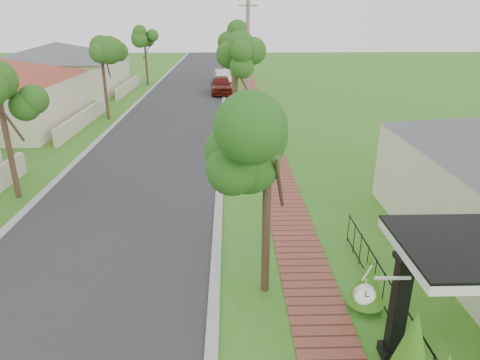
# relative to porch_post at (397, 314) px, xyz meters

# --- Properties ---
(ground) EXTENTS (160.00, 160.00, 0.00)m
(ground) POSITION_rel_porch_post_xyz_m (-4.55, 1.00, -1.12)
(ground) COLOR #32761C
(ground) RESTS_ON ground
(road) EXTENTS (7.00, 120.00, 0.02)m
(road) POSITION_rel_porch_post_xyz_m (-7.55, 21.00, -1.12)
(road) COLOR #28282B
(road) RESTS_ON ground
(kerb_right) EXTENTS (0.30, 120.00, 0.10)m
(kerb_right) POSITION_rel_porch_post_xyz_m (-3.90, 21.00, -1.12)
(kerb_right) COLOR #9E9E99
(kerb_right) RESTS_ON ground
(kerb_left) EXTENTS (0.30, 120.00, 0.10)m
(kerb_left) POSITION_rel_porch_post_xyz_m (-11.20, 21.00, -1.12)
(kerb_left) COLOR #9E9E99
(kerb_left) RESTS_ON ground
(sidewalk) EXTENTS (1.50, 120.00, 0.03)m
(sidewalk) POSITION_rel_porch_post_xyz_m (-1.30, 21.00, -1.12)
(sidewalk) COLOR brown
(sidewalk) RESTS_ON ground
(porch_post) EXTENTS (0.48, 0.48, 2.52)m
(porch_post) POSITION_rel_porch_post_xyz_m (0.00, 0.00, 0.00)
(porch_post) COLOR black
(porch_post) RESTS_ON ground
(picket_fence) EXTENTS (0.03, 8.02, 1.00)m
(picket_fence) POSITION_rel_porch_post_xyz_m (0.35, 1.00, -0.59)
(picket_fence) COLOR black
(picket_fence) RESTS_ON ground
(street_trees) EXTENTS (10.70, 37.65, 5.89)m
(street_trees) POSITION_rel_porch_post_xyz_m (-7.42, 27.84, 3.42)
(street_trees) COLOR #382619
(street_trees) RESTS_ON ground
(hedge_row) EXTENTS (0.89, 4.57, 2.10)m
(hedge_row) POSITION_rel_porch_post_xyz_m (-0.10, -0.80, -0.18)
(hedge_row) COLOR #2E6915
(hedge_row) RESTS_ON ground
(far_house_grey) EXTENTS (15.56, 15.56, 4.60)m
(far_house_grey) POSITION_rel_porch_post_xyz_m (-19.52, 35.00, 1.22)
(far_house_grey) COLOR beige
(far_house_grey) RESTS_ON ground
(parked_car_red) EXTENTS (2.21, 4.92, 1.64)m
(parked_car_red) POSITION_rel_porch_post_xyz_m (-4.15, 33.24, -0.30)
(parked_car_red) COLOR #57120D
(parked_car_red) RESTS_ON ground
(parked_car_white) EXTENTS (2.04, 4.42, 1.41)m
(parked_car_white) POSITION_rel_porch_post_xyz_m (-4.15, 39.97, -0.42)
(parked_car_white) COLOR silver
(parked_car_white) RESTS_ON ground
(near_tree) EXTENTS (1.93, 1.93, 4.96)m
(near_tree) POSITION_rel_porch_post_xyz_m (-2.55, 2.50, 2.82)
(near_tree) COLOR #382619
(near_tree) RESTS_ON ground
(utility_pole) EXTENTS (1.20, 0.24, 7.87)m
(utility_pole) POSITION_rel_porch_post_xyz_m (-2.25, 20.78, 2.88)
(utility_pole) COLOR #796A5F
(utility_pole) RESTS_ON ground
(station_clock) EXTENTS (1.06, 0.13, 0.59)m
(station_clock) POSITION_rel_porch_post_xyz_m (-0.86, -0.40, 0.83)
(station_clock) COLOR silver
(station_clock) RESTS_ON ground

